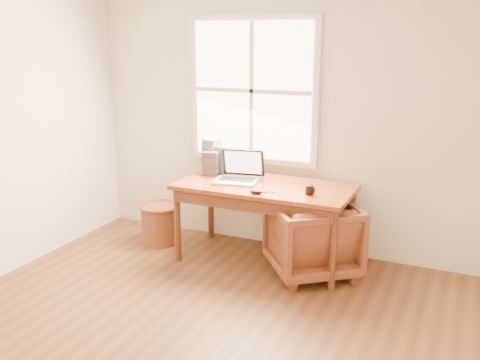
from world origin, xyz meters
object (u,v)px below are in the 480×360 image
at_px(desk, 265,186).
at_px(armchair, 312,238).
at_px(coffee_mug, 309,190).
at_px(cd_stack_a, 225,160).
at_px(wicker_stool, 161,224).
at_px(laptop, 236,168).

distance_m(desk, armchair, 0.63).
relative_size(coffee_mug, cd_stack_a, 0.30).
bearing_deg(coffee_mug, wicker_stool, 178.62).
height_order(wicker_stool, cd_stack_a, cd_stack_a).
distance_m(laptop, cd_stack_a, 0.36).
bearing_deg(coffee_mug, armchair, 71.55).
height_order(coffee_mug, cd_stack_a, cd_stack_a).
distance_m(wicker_stool, coffee_mug, 1.72).
xyz_separation_m(desk, laptop, (-0.27, -0.05, 0.16)).
distance_m(armchair, laptop, 0.94).
xyz_separation_m(desk, coffee_mug, (0.46, -0.15, 0.06)).
bearing_deg(desk, coffee_mug, -17.35).
height_order(desk, wicker_stool, desk).
bearing_deg(coffee_mug, desk, 166.41).
height_order(desk, coffee_mug, coffee_mug).
bearing_deg(armchair, laptop, -40.29).
height_order(desk, armchair, desk).
distance_m(desk, laptop, 0.32).
bearing_deg(laptop, wicker_stool, 167.53).
bearing_deg(wicker_stool, armchair, -3.04).
bearing_deg(armchair, desk, -47.70).
bearing_deg(wicker_stool, laptop, -3.35).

